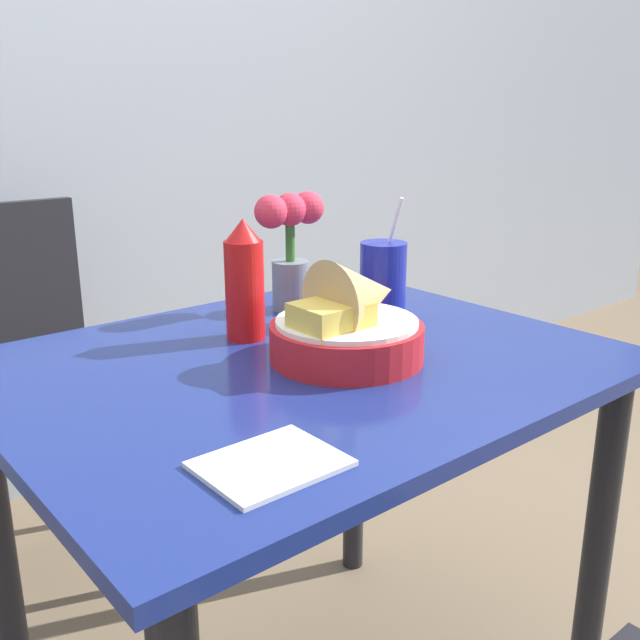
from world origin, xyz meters
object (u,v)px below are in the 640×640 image
object	(u,v)px
food_basket	(351,323)
drink_cup	(383,284)
ketchup_bottle	(244,281)
flower_vase	(290,241)
chair_far_window	(15,364)

from	to	relation	value
food_basket	drink_cup	distance (m)	0.23
ketchup_bottle	flower_vase	xyz separation A→B (m)	(0.17, 0.09, 0.04)
food_basket	flower_vase	distance (m)	0.31
chair_far_window	ketchup_bottle	size ratio (longest dim) A/B	4.39
chair_far_window	flower_vase	size ratio (longest dim) A/B	3.99
chair_far_window	food_basket	world-z (taller)	chair_far_window
chair_far_window	flower_vase	world-z (taller)	flower_vase
ketchup_bottle	drink_cup	world-z (taller)	drink_cup
chair_far_window	flower_vase	bearing A→B (deg)	-59.74
chair_far_window	food_basket	xyz separation A→B (m)	(0.25, -0.89, 0.26)
ketchup_bottle	flower_vase	distance (m)	0.20
ketchup_bottle	drink_cup	distance (m)	0.27
food_basket	flower_vase	xyz separation A→B (m)	(0.10, 0.28, 0.08)
ketchup_bottle	flower_vase	bearing A→B (deg)	29.44
chair_far_window	ketchup_bottle	bearing A→B (deg)	-75.22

